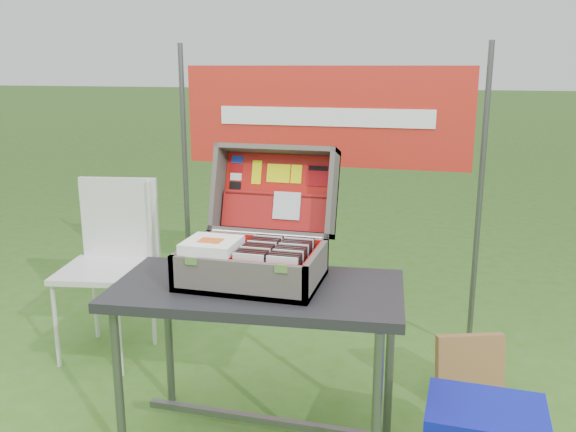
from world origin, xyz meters
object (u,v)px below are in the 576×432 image
(table, at_px, (258,368))
(suitcase, at_px, (256,219))
(chair, at_px, (103,273))
(cardboard_box, at_px, (470,370))

(table, relative_size, suitcase, 2.09)
(suitcase, bearing_deg, chair, 155.07)
(table, relative_size, cardboard_box, 3.37)
(cardboard_box, bearing_deg, chair, 159.71)
(table, xyz_separation_m, chair, (-1.07, 0.58, 0.12))
(table, relative_size, chair, 1.19)
(chair, bearing_deg, suitcase, -34.76)
(table, distance_m, cardboard_box, 1.06)
(chair, bearing_deg, cardboard_box, -9.73)
(table, bearing_deg, cardboard_box, 28.04)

